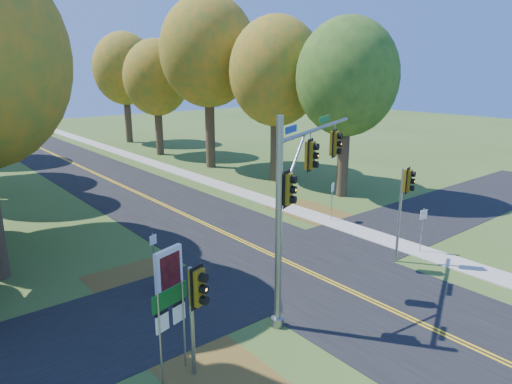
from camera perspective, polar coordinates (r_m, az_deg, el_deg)
ground at (r=21.10m, az=8.23°, el=-10.60°), size 160.00×160.00×0.00m
road_main at (r=21.10m, az=8.23°, el=-10.58°), size 8.00×160.00×0.02m
road_cross at (r=22.36m, az=4.43°, el=-8.94°), size 60.00×6.00×0.02m
centerline_left at (r=21.02m, az=8.04°, el=-10.62°), size 0.10×160.00×0.01m
centerline_right at (r=21.16m, az=8.42°, el=-10.46°), size 0.10×160.00×0.01m
sidewalk_east at (r=25.68m, az=17.73°, el=-6.35°), size 1.60×160.00×0.06m
leaf_patch_w_near at (r=20.51m, az=-13.23°, el=-11.64°), size 4.00×6.00×0.00m
leaf_patch_e at (r=29.55m, az=8.66°, el=-3.03°), size 3.50×8.00×0.00m
leaf_patch_w_far at (r=14.87m, az=-3.94°, el=-22.55°), size 3.00×5.00×0.00m
tree_e_a at (r=33.55m, az=11.30°, el=13.81°), size 7.20×7.20×12.73m
tree_e_b at (r=37.87m, az=2.53°, el=14.73°), size 7.60×7.60×13.33m
tree_e_c at (r=43.68m, az=-5.98°, el=17.01°), size 8.80×8.80×15.79m
tree_e_d at (r=51.27m, az=-12.33°, el=13.74°), size 7.00×7.00×12.32m
tree_e_e at (r=61.46m, az=-16.07°, el=14.55°), size 7.80×7.80×13.74m
traffic_mast at (r=17.31m, az=5.75°, el=1.08°), size 7.72×3.91×7.65m
east_signal_pole at (r=22.45m, az=18.23°, el=0.08°), size 0.53×0.63×4.72m
ped_signal_pole at (r=13.71m, az=-7.38°, el=-12.72°), size 0.56×0.67×3.64m
route_sign_cluster at (r=14.19m, az=-10.60°, el=-14.68°), size 1.35×0.42×2.97m
info_kiosk at (r=19.44m, az=-10.85°, el=-9.77°), size 1.45×0.63×2.02m
reg_sign_e_north at (r=28.32m, az=9.52°, el=-0.30°), size 0.45×0.22×2.47m
reg_sign_e_south at (r=24.59m, az=20.12°, el=-3.60°), size 0.44×0.13×2.35m
reg_sign_w at (r=20.81m, az=-12.70°, el=-6.82°), size 0.39×0.16×2.13m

